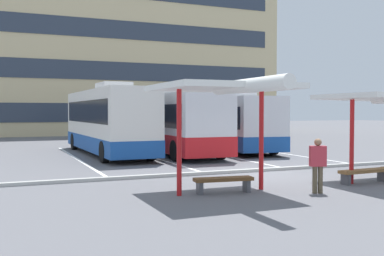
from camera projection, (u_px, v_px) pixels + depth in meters
name	position (u px, v px, depth m)	size (l,w,h in m)	color
ground_plane	(265.00, 175.00, 16.83)	(160.00, 160.00, 0.00)	slate
terminal_building	(91.00, 38.00, 48.52)	(40.14, 10.14, 23.09)	#D1BC8C
coach_bus_0	(107.00, 122.00, 24.72)	(2.71, 11.26, 3.81)	silver
coach_bus_1	(169.00, 124.00, 25.87)	(2.90, 12.28, 3.59)	silver
coach_bus_2	(229.00, 124.00, 27.67)	(3.62, 10.66, 3.48)	silver
lane_stripe_0	(76.00, 158.00, 22.76)	(0.16, 14.00, 0.01)	white
lane_stripe_1	(147.00, 155.00, 24.18)	(0.16, 14.00, 0.01)	white
lane_stripe_2	(209.00, 153.00, 25.60)	(0.16, 14.00, 0.01)	white
lane_stripe_3	(266.00, 151.00, 27.03)	(0.16, 14.00, 0.01)	white
waiting_shelter_0	(226.00, 89.00, 12.83)	(3.64, 5.00, 3.19)	red
bench_0	(223.00, 181.00, 13.09)	(1.77, 0.62, 0.45)	brown
bench_1	(365.00, 173.00, 14.88)	(1.95, 0.53, 0.45)	brown
platform_kerb	(252.00, 170.00, 17.64)	(44.00, 0.24, 0.12)	#ADADA8
waiting_passenger_0	(318.00, 162.00, 13.02)	(0.50, 0.37, 1.57)	brown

